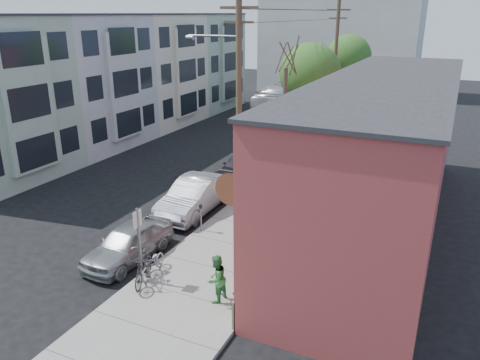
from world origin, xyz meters
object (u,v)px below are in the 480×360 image
at_px(tree_leafy_far, 348,58).
at_px(car_3, 277,144).
at_px(cyclist, 255,203).
at_px(car_0, 128,243).
at_px(sign_post, 139,238).
at_px(car_1, 195,196).
at_px(patio_chair_b, 243,294).
at_px(parked_bike_b, 153,264).
at_px(parking_meter_near, 201,213).
at_px(tree_bare, 284,122).
at_px(parked_bike_a, 143,268).
at_px(patio_chair_a, 269,259).
at_px(patron_green, 216,279).
at_px(tree_leafy_mid, 310,74).
at_px(bus, 281,102).
at_px(parking_meter_far, 276,158).
at_px(car_2, 242,167).
at_px(patron_grey, 288,219).
at_px(utility_pole_near, 238,98).

height_order(tree_leafy_far, car_3, tree_leafy_far).
distance_m(cyclist, car_0, 6.14).
bearing_deg(sign_post, car_1, 103.58).
bearing_deg(patio_chair_b, parked_bike_b, -163.11).
distance_m(parking_meter_near, tree_bare, 9.12).
bearing_deg(parked_bike_a, tree_leafy_far, 70.56).
xyz_separation_m(parking_meter_near, patio_chair_a, (3.88, -1.81, -0.39)).
height_order(tree_leafy_far, cyclist, tree_leafy_far).
distance_m(patio_chair_a, parked_bike_a, 4.54).
bearing_deg(car_3, patron_green, -79.84).
bearing_deg(car_1, tree_leafy_mid, 79.13).
relative_size(parked_bike_b, bus, 0.16).
bearing_deg(tree_bare, bus, 110.72).
distance_m(parking_meter_far, patron_green, 13.80).
xyz_separation_m(patron_green, car_2, (-4.51, 11.79, -0.29)).
relative_size(tree_leafy_far, car_0, 1.74).
distance_m(patio_chair_b, parked_bike_a, 3.74).
height_order(patron_grey, car_0, patron_grey).
xyz_separation_m(utility_pole_near, parked_bike_a, (0.08, -7.96, -4.69)).
height_order(tree_leafy_mid, patron_grey, tree_leafy_mid).
bearing_deg(sign_post, utility_pole_near, 89.71).
distance_m(sign_post, patio_chair_b, 4.05).
bearing_deg(car_2, parking_meter_near, -80.72).
height_order(tree_leafy_far, parked_bike_a, tree_leafy_far).
xyz_separation_m(parked_bike_a, parked_bike_b, (-0.01, 0.57, -0.12)).
relative_size(parking_meter_near, tree_leafy_far, 0.17).
distance_m(sign_post, cyclist, 6.81).
xyz_separation_m(patron_grey, car_0, (-5.11, -4.11, -0.30)).
height_order(car_2, bus, bus).
distance_m(patron_grey, car_1, 5.22).
bearing_deg(car_2, tree_leafy_mid, 70.15).
bearing_deg(parking_meter_far, parked_bike_a, -89.07).
distance_m(parked_bike_b, bus, 28.24).
bearing_deg(utility_pole_near, parking_meter_far, 91.44).
bearing_deg(car_3, tree_leafy_far, 75.75).
relative_size(car_3, bus, 0.44).
bearing_deg(patron_green, car_3, -154.94).
height_order(parking_meter_near, tree_leafy_mid, tree_leafy_mid).
bearing_deg(tree_leafy_mid, tree_bare, -90.00).
bearing_deg(parked_bike_a, car_3, 76.61).
relative_size(tree_bare, car_0, 1.46).
relative_size(tree_leafy_mid, patio_chair_a, 8.26).
height_order(sign_post, tree_leafy_mid, tree_leafy_mid).
height_order(sign_post, utility_pole_near, utility_pole_near).
bearing_deg(patron_green, car_0, -94.59).
bearing_deg(car_0, car_3, 92.50).
bearing_deg(tree_leafy_far, patio_chair_b, -83.27).
bearing_deg(sign_post, patron_grey, 56.52).
height_order(tree_leafy_mid, patio_chair_a, tree_leafy_mid).
height_order(tree_bare, car_0, tree_bare).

